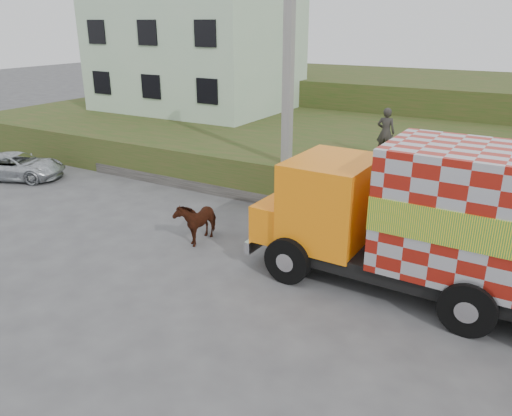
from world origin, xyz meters
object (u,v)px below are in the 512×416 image
Objects in this scene: utility_pole at (288,89)px; suv at (17,166)px; cargo_truck at (445,222)px; pedestrian at (386,132)px; cow at (197,220)px.

suv is (-11.09, -3.01, -3.53)m from utility_pole.
pedestrian is at bearing 118.69° from cargo_truck.
cargo_truck is 4.66× the size of pedestrian.
cargo_truck is 7.57m from pedestrian.
cow is 10.37m from suv.
pedestrian is at bearing -90.39° from suv.
utility_pole is 2.05× the size of suv.
utility_pole reaches higher than cow.
cow is at bearing -119.83° from suv.
cow is (-6.93, -0.23, -1.27)m from cargo_truck.
pedestrian is at bearing 44.99° from utility_pole.
cow is 0.39× the size of suv.
pedestrian is (-3.43, 6.72, 0.49)m from cargo_truck.
suv is at bearing -164.83° from utility_pole.
suv is (-17.22, 1.02, -1.37)m from cargo_truck.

